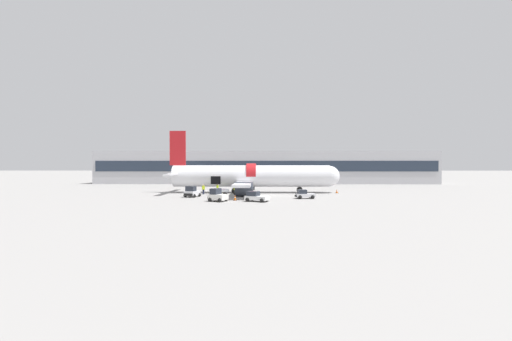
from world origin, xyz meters
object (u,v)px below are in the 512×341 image
object	(u,v)px
baggage_tug_lead	(217,196)
baggage_cart_loading	(219,192)
ground_crew_supervisor	(203,189)
baggage_tug_rear	(304,195)
baggage_tug_spare	(256,197)
ground_crew_driver	(218,189)
ground_crew_loader_a	(242,189)
ground_crew_loader_b	(235,190)
baggage_tug_mid	(192,192)
airplane	(249,177)

from	to	relation	value
baggage_tug_lead	baggage_cart_loading	xyz separation A→B (m)	(-1.01, 8.71, -0.15)
baggage_tug_lead	ground_crew_supervisor	xyz separation A→B (m)	(-3.83, 10.37, 0.15)
baggage_tug_rear	ground_crew_supervisor	bearing A→B (deg)	157.92
baggage_tug_spare	ground_crew_driver	xyz separation A→B (m)	(-6.83, 11.42, 0.27)
baggage_tug_rear	ground_crew_loader_a	distance (m)	11.42
baggage_cart_loading	ground_crew_supervisor	xyz separation A→B (m)	(-2.81, 1.66, 0.30)
ground_crew_loader_a	ground_crew_loader_b	distance (m)	1.28
baggage_tug_spare	ground_crew_loader_a	bearing A→B (deg)	103.93
baggage_tug_rear	baggage_tug_spare	size ratio (longest dim) A/B	0.83
baggage_tug_lead	ground_crew_loader_b	distance (m)	9.67
baggage_cart_loading	ground_crew_loader_b	world-z (taller)	ground_crew_loader_b
baggage_cart_loading	ground_crew_driver	size ratio (longest dim) A/B	2.39
baggage_cart_loading	baggage_tug_spare	bearing A→B (deg)	-54.35
ground_crew_loader_a	ground_crew_supervisor	size ratio (longest dim) A/B	0.97
baggage_cart_loading	ground_crew_loader_b	size ratio (longest dim) A/B	2.38
baggage_tug_mid	ground_crew_loader_a	world-z (taller)	baggage_tug_mid
baggage_cart_loading	ground_crew_loader_b	bearing A→B (deg)	17.68
ground_crew_loader_b	ground_crew_driver	distance (m)	3.63
baggage_tug_rear	baggage_tug_mid	bearing A→B (deg)	173.45
baggage_tug_lead	ground_crew_loader_b	size ratio (longest dim) A/B	1.71
baggage_cart_loading	ground_crew_loader_a	distance (m)	4.02
baggage_tug_mid	ground_crew_supervisor	distance (m)	4.71
baggage_tug_spare	ground_crew_loader_a	size ratio (longest dim) A/B	2.18
baggage_cart_loading	ground_crew_supervisor	size ratio (longest dim) A/B	2.34
baggage_tug_spare	ground_crew_supervisor	distance (m)	13.85
airplane	ground_crew_supervisor	bearing A→B (deg)	-155.94
baggage_tug_rear	ground_crew_loader_a	world-z (taller)	ground_crew_loader_a
baggage_tug_lead	baggage_tug_rear	world-z (taller)	baggage_tug_lead
baggage_tug_mid	ground_crew_loader_b	xyz separation A→B (m)	(6.35, 3.78, 0.15)
baggage_tug_lead	ground_crew_supervisor	distance (m)	11.06
baggage_tug_spare	baggage_cart_loading	size ratio (longest dim) A/B	0.91
baggage_tug_spare	airplane	bearing A→B (deg)	96.09
baggage_tug_rear	ground_crew_loader_a	xyz separation A→B (m)	(-9.60, 6.16, 0.30)
ground_crew_loader_a	ground_crew_driver	world-z (taller)	ground_crew_driver
ground_crew_loader_b	airplane	bearing A→B (deg)	62.35
airplane	baggage_tug_rear	distance (m)	13.39
baggage_tug_mid	ground_crew_loader_a	distance (m)	8.65
baggage_tug_mid	baggage_tug_spare	distance (m)	11.61
baggage_tug_lead	baggage_tug_spare	xyz separation A→B (m)	(5.28, -0.06, -0.13)
airplane	ground_crew_driver	xyz separation A→B (m)	(-5.36, -2.41, -2.03)
baggage_tug_rear	baggage_cart_loading	distance (m)	14.29
baggage_tug_spare	ground_crew_driver	bearing A→B (deg)	120.89
ground_crew_loader_a	ground_crew_supervisor	xyz separation A→B (m)	(-6.62, 0.42, 0.02)
baggage_cart_loading	ground_crew_driver	xyz separation A→B (m)	(-0.54, 2.65, 0.29)
baggage_tug_rear	ground_crew_driver	size ratio (longest dim) A/B	1.79
airplane	ground_crew_loader_a	distance (m)	4.45
baggage_cart_loading	ground_crew_loader_a	bearing A→B (deg)	17.99
baggage_tug_lead	ground_crew_driver	world-z (taller)	baggage_tug_lead
baggage_tug_mid	ground_crew_driver	bearing A→B (deg)	60.15
airplane	baggage_tug_spare	bearing A→B (deg)	-83.91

